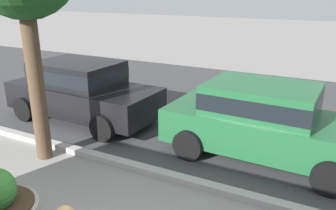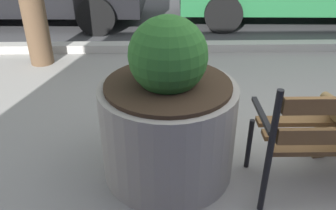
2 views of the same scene
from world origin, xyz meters
name	(u,v)px [view 1 (image 1 of 2)]	position (x,y,z in m)	size (l,w,h in m)	color
street_surface	(263,111)	(0.00, 7.50, 0.00)	(60.00, 9.00, 0.01)	#424244
curb_stone	(203,185)	(0.00, 2.90, 0.06)	(60.00, 0.20, 0.12)	#B2AFA8
parked_car_black	(82,89)	(-4.16, 4.58, 0.84)	(4.16, 2.03, 1.56)	black
parked_car_green	(264,119)	(0.61, 4.58, 0.84)	(4.16, 2.03, 1.56)	#236638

